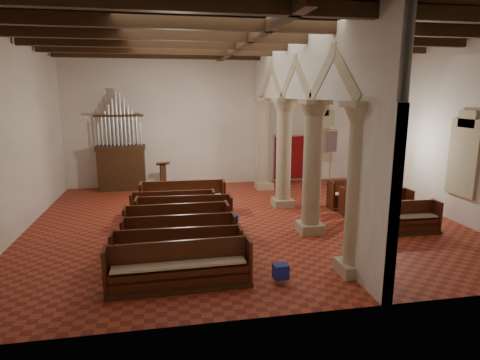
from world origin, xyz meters
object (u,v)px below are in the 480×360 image
processional_banner (330,167)px  nave_pew_0 (180,273)px  pipe_organ (121,159)px  lectern (163,179)px  aisle_pew_0 (411,222)px

processional_banner → nave_pew_0: processional_banner is taller
pipe_organ → lectern: size_ratio=3.25×
lectern → aisle_pew_0: size_ratio=0.78×
pipe_organ → aisle_pew_0: bearing=-39.0°
lectern → aisle_pew_0: (7.57, -6.98, -0.23)m
pipe_organ → processional_banner: pipe_organ is taller
nave_pew_0 → lectern: bearing=91.3°
processional_banner → aisle_pew_0: processional_banner is taller
pipe_organ → nave_pew_0: pipe_organ is taller
pipe_organ → lectern: bearing=-18.9°
pipe_organ → nave_pew_0: size_ratio=1.38×
processional_banner → aisle_pew_0: bearing=-110.9°
nave_pew_0 → pipe_organ: bearing=101.3°
lectern → processional_banner: 7.78m
pipe_organ → nave_pew_0: bearing=-77.7°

